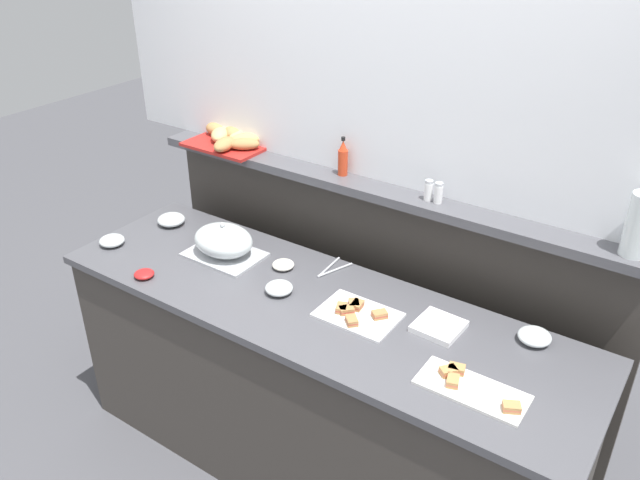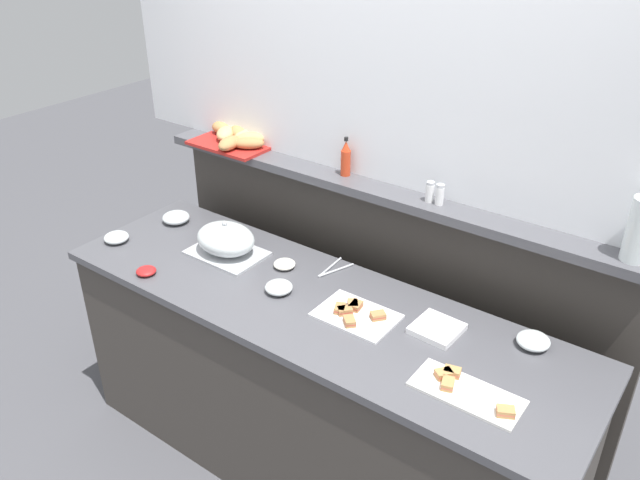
{
  "view_description": "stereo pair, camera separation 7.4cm",
  "coord_description": "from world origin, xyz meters",
  "px_view_note": "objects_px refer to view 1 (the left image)",
  "views": [
    {
      "loc": [
        1.24,
        -1.77,
        2.42
      ],
      "look_at": [
        -0.04,
        0.1,
        1.16
      ],
      "focal_mm": 36.27,
      "sensor_mm": 36.0,
      "label": 1
    },
    {
      "loc": [
        1.3,
        -1.73,
        2.42
      ],
      "look_at": [
        -0.04,
        0.1,
        1.16
      ],
      "focal_mm": 36.27,
      "sensor_mm": 36.0,
      "label": 2
    }
  ],
  "objects_px": {
    "sandwich_platter_front": "(357,313)",
    "hot_sauce_bottle": "(343,159)",
    "glass_bowl_medium": "(279,288)",
    "salt_shaker": "(428,190)",
    "glass_bowl_extra": "(112,241)",
    "condiment_bowl_teal": "(144,274)",
    "serving_tongs": "(331,269)",
    "serving_cloche": "(224,242)",
    "condiment_bowl_red": "(283,265)",
    "napkin_stack": "(439,326)",
    "sandwich_platter_side": "(470,387)",
    "pepper_shaker": "(438,193)",
    "bread_basket": "(232,138)",
    "glass_bowl_large": "(534,337)",
    "water_carafe": "(639,225)",
    "glass_bowl_small": "(171,220)"
  },
  "relations": [
    {
      "from": "condiment_bowl_red",
      "to": "napkin_stack",
      "type": "distance_m",
      "value": 0.76
    },
    {
      "from": "glass_bowl_large",
      "to": "condiment_bowl_teal",
      "type": "xyz_separation_m",
      "value": [
        -1.53,
        -0.5,
        -0.01
      ]
    },
    {
      "from": "pepper_shaker",
      "to": "bread_basket",
      "type": "relative_size",
      "value": 0.21
    },
    {
      "from": "sandwich_platter_side",
      "to": "condiment_bowl_red",
      "type": "xyz_separation_m",
      "value": [
        -0.99,
        0.27,
        0.01
      ]
    },
    {
      "from": "glass_bowl_extra",
      "to": "pepper_shaker",
      "type": "xyz_separation_m",
      "value": [
        1.35,
        0.59,
        0.37
      ]
    },
    {
      "from": "sandwich_platter_front",
      "to": "glass_bowl_medium",
      "type": "height_order",
      "value": "glass_bowl_medium"
    },
    {
      "from": "glass_bowl_large",
      "to": "bread_basket",
      "type": "bearing_deg",
      "value": 172.23
    },
    {
      "from": "condiment_bowl_red",
      "to": "condiment_bowl_teal",
      "type": "relative_size",
      "value": 1.12
    },
    {
      "from": "pepper_shaker",
      "to": "water_carafe",
      "type": "bearing_deg",
      "value": 0.0
    },
    {
      "from": "glass_bowl_extra",
      "to": "pepper_shaker",
      "type": "relative_size",
      "value": 1.33
    },
    {
      "from": "glass_bowl_small",
      "to": "serving_tongs",
      "type": "relative_size",
      "value": 0.72
    },
    {
      "from": "condiment_bowl_teal",
      "to": "condiment_bowl_red",
      "type": "bearing_deg",
      "value": 41.5
    },
    {
      "from": "condiment_bowl_teal",
      "to": "salt_shaker",
      "type": "relative_size",
      "value": 1.0
    },
    {
      "from": "sandwich_platter_front",
      "to": "hot_sauce_bottle",
      "type": "bearing_deg",
      "value": 128.82
    },
    {
      "from": "hot_sauce_bottle",
      "to": "bread_basket",
      "type": "height_order",
      "value": "hot_sauce_bottle"
    },
    {
      "from": "glass_bowl_small",
      "to": "pepper_shaker",
      "type": "height_order",
      "value": "pepper_shaker"
    },
    {
      "from": "napkin_stack",
      "to": "salt_shaker",
      "type": "bearing_deg",
      "value": 126.05
    },
    {
      "from": "serving_tongs",
      "to": "water_carafe",
      "type": "xyz_separation_m",
      "value": [
        1.12,
        0.2,
        0.46
      ]
    },
    {
      "from": "glass_bowl_extra",
      "to": "hot_sauce_bottle",
      "type": "height_order",
      "value": "hot_sauce_bottle"
    },
    {
      "from": "serving_cloche",
      "to": "condiment_bowl_teal",
      "type": "height_order",
      "value": "serving_cloche"
    },
    {
      "from": "water_carafe",
      "to": "glass_bowl_extra",
      "type": "bearing_deg",
      "value": -164.17
    },
    {
      "from": "pepper_shaker",
      "to": "water_carafe",
      "type": "relative_size",
      "value": 0.38
    },
    {
      "from": "sandwich_platter_front",
      "to": "hot_sauce_bottle",
      "type": "height_order",
      "value": "hot_sauce_bottle"
    },
    {
      "from": "water_carafe",
      "to": "pepper_shaker",
      "type": "bearing_deg",
      "value": -180.0
    },
    {
      "from": "serving_cloche",
      "to": "hot_sauce_bottle",
      "type": "relative_size",
      "value": 1.93
    },
    {
      "from": "glass_bowl_medium",
      "to": "salt_shaker",
      "type": "distance_m",
      "value": 0.73
    },
    {
      "from": "sandwich_platter_side",
      "to": "serving_cloche",
      "type": "bearing_deg",
      "value": 170.99
    },
    {
      "from": "sandwich_platter_front",
      "to": "glass_bowl_medium",
      "type": "xyz_separation_m",
      "value": [
        -0.35,
        -0.04,
        0.01
      ]
    },
    {
      "from": "sandwich_platter_front",
      "to": "pepper_shaker",
      "type": "distance_m",
      "value": 0.58
    },
    {
      "from": "glass_bowl_large",
      "to": "glass_bowl_extra",
      "type": "relative_size",
      "value": 1.06
    },
    {
      "from": "salt_shaker",
      "to": "bread_basket",
      "type": "bearing_deg",
      "value": 178.64
    },
    {
      "from": "condiment_bowl_red",
      "to": "napkin_stack",
      "type": "height_order",
      "value": "condiment_bowl_red"
    },
    {
      "from": "glass_bowl_large",
      "to": "water_carafe",
      "type": "xyz_separation_m",
      "value": [
        0.22,
        0.2,
        0.45
      ]
    },
    {
      "from": "glass_bowl_medium",
      "to": "bread_basket",
      "type": "distance_m",
      "value": 0.9
    },
    {
      "from": "sandwich_platter_front",
      "to": "serving_cloche",
      "type": "distance_m",
      "value": 0.74
    },
    {
      "from": "serving_cloche",
      "to": "glass_bowl_small",
      "type": "xyz_separation_m",
      "value": [
        -0.42,
        0.08,
        -0.05
      ]
    },
    {
      "from": "glass_bowl_medium",
      "to": "salt_shaker",
      "type": "xyz_separation_m",
      "value": [
        0.42,
        0.47,
        0.37
      ]
    },
    {
      "from": "sandwich_platter_side",
      "to": "pepper_shaker",
      "type": "height_order",
      "value": "pepper_shaker"
    },
    {
      "from": "glass_bowl_large",
      "to": "napkin_stack",
      "type": "xyz_separation_m",
      "value": [
        -0.32,
        -0.13,
        -0.01
      ]
    },
    {
      "from": "glass_bowl_small",
      "to": "sandwich_platter_front",
      "type": "bearing_deg",
      "value": -6.82
    },
    {
      "from": "glass_bowl_extra",
      "to": "bread_basket",
      "type": "distance_m",
      "value": 0.76
    },
    {
      "from": "sandwich_platter_side",
      "to": "glass_bowl_extra",
      "type": "xyz_separation_m",
      "value": [
        -1.77,
        -0.02,
        0.01
      ]
    },
    {
      "from": "sandwich_platter_side",
      "to": "glass_bowl_medium",
      "type": "distance_m",
      "value": 0.89
    },
    {
      "from": "napkin_stack",
      "to": "water_carafe",
      "type": "distance_m",
      "value": 0.78
    },
    {
      "from": "napkin_stack",
      "to": "hot_sauce_bottle",
      "type": "height_order",
      "value": "hot_sauce_bottle"
    },
    {
      "from": "salt_shaker",
      "to": "serving_tongs",
      "type": "bearing_deg",
      "value": -149.5
    },
    {
      "from": "glass_bowl_extra",
      "to": "condiment_bowl_teal",
      "type": "height_order",
      "value": "glass_bowl_extra"
    },
    {
      "from": "glass_bowl_medium",
      "to": "water_carafe",
      "type": "bearing_deg",
      "value": 21.45
    },
    {
      "from": "hot_sauce_bottle",
      "to": "pepper_shaker",
      "type": "height_order",
      "value": "hot_sauce_bottle"
    },
    {
      "from": "sandwich_platter_side",
      "to": "water_carafe",
      "type": "distance_m",
      "value": 0.8
    }
  ]
}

